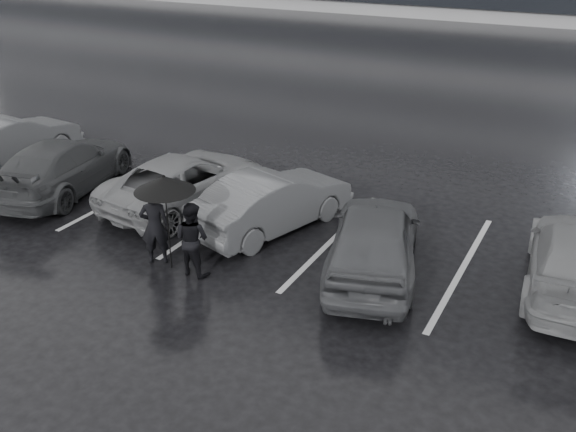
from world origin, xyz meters
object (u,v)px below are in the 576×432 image
(car_west_a, at_px, (273,201))
(car_west_c, at_px, (63,165))
(car_west_b, at_px, (185,180))
(car_main, at_px, (374,239))
(pedestrian_right, at_px, (192,239))
(car_west_d, at_px, (11,140))
(pedestrian_left, at_px, (155,226))

(car_west_a, distance_m, car_west_c, 5.77)
(car_west_a, bearing_deg, car_west_b, 13.49)
(car_main, xyz_separation_m, pedestrian_right, (-3.07, -1.66, 0.03))
(car_west_d, bearing_deg, pedestrian_right, 166.34)
(pedestrian_left, height_order, pedestrian_right, pedestrian_left)
(car_main, height_order, pedestrian_right, pedestrian_right)
(car_west_c, distance_m, pedestrian_right, 5.69)
(car_main, xyz_separation_m, car_west_a, (-2.67, 0.82, -0.06))
(car_west_c, distance_m, pedestrian_left, 4.84)
(car_west_d, relative_size, pedestrian_right, 2.68)
(car_west_b, height_order, pedestrian_left, pedestrian_left)
(car_west_c, xyz_separation_m, car_west_d, (-2.85, 0.85, -0.01))
(car_main, bearing_deg, pedestrian_left, 6.20)
(pedestrian_left, bearing_deg, car_west_c, -54.16)
(car_west_d, bearing_deg, car_west_b, -176.21)
(car_west_a, height_order, car_west_c, car_west_c)
(car_main, height_order, car_west_b, car_main)
(car_west_d, distance_m, pedestrian_left, 7.79)
(car_main, relative_size, pedestrian_right, 2.81)
(car_west_a, height_order, car_west_d, car_west_d)
(car_west_b, relative_size, car_west_c, 0.98)
(car_west_c, xyz_separation_m, pedestrian_left, (4.44, -1.92, 0.13))
(car_west_c, xyz_separation_m, pedestrian_right, (5.34, -1.95, 0.08))
(car_main, height_order, pedestrian_left, pedestrian_left)
(car_west_c, height_order, car_west_d, car_west_c)
(car_west_a, xyz_separation_m, pedestrian_right, (-0.40, -2.48, 0.09))
(car_main, distance_m, pedestrian_left, 4.30)
(car_west_b, relative_size, pedestrian_left, 2.80)
(car_main, height_order, car_west_a, car_main)
(car_west_b, xyz_separation_m, pedestrian_right, (2.08, -2.65, 0.12))
(car_west_d, height_order, pedestrian_right, pedestrian_right)
(car_main, relative_size, car_west_c, 0.91)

